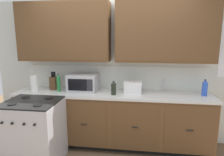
{
  "coord_description": "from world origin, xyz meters",
  "views": [
    {
      "loc": [
        0.42,
        -2.8,
        1.79
      ],
      "look_at": [
        0.01,
        0.27,
        1.18
      ],
      "focal_mm": 31.68,
      "sensor_mm": 36.0,
      "label": 1
    }
  ],
  "objects": [
    {
      "name": "toaster",
      "position": [
        0.34,
        0.32,
        1.03
      ],
      "size": [
        0.28,
        0.18,
        0.19
      ],
      "color": "white",
      "rests_on": "counter_run"
    },
    {
      "name": "paper_towel_roll",
      "position": [
        -1.31,
        0.24,
        1.06
      ],
      "size": [
        0.12,
        0.12,
        0.26
      ],
      "primitive_type": "cylinder",
      "color": "white",
      "rests_on": "counter_run"
    },
    {
      "name": "wall_unit",
      "position": [
        0.0,
        0.5,
        1.67
      ],
      "size": [
        4.37,
        0.4,
        2.44
      ],
      "color": "silver",
      "rests_on": "ground_plane"
    },
    {
      "name": "sink_faucet",
      "position": [
        0.86,
        0.51,
        1.03
      ],
      "size": [
        0.02,
        0.02,
        0.2
      ],
      "primitive_type": "cylinder",
      "color": "#B2B5BA",
      "rests_on": "counter_run"
    },
    {
      "name": "counter_run",
      "position": [
        0.0,
        0.3,
        0.48
      ],
      "size": [
        3.2,
        0.64,
        0.93
      ],
      "color": "black",
      "rests_on": "ground_plane"
    },
    {
      "name": "microwave",
      "position": [
        -0.5,
        0.37,
        1.07
      ],
      "size": [
        0.48,
        0.37,
        0.28
      ],
      "color": "#B7B7BC",
      "rests_on": "counter_run"
    },
    {
      "name": "ground_plane",
      "position": [
        0.0,
        0.0,
        0.0
      ],
      "size": [
        8.0,
        8.0,
        0.0
      ],
      "primitive_type": "plane",
      "color": "brown"
    },
    {
      "name": "stove_range",
      "position": [
        -1.05,
        -0.33,
        0.47
      ],
      "size": [
        0.76,
        0.68,
        0.95
      ],
      "color": "#B7B7BC",
      "rests_on": "ground_plane"
    },
    {
      "name": "bottle_blue",
      "position": [
        1.45,
        0.32,
        1.06
      ],
      "size": [
        0.08,
        0.08,
        0.25
      ],
      "color": "blue",
      "rests_on": "counter_run"
    },
    {
      "name": "bottle_dark",
      "position": [
        0.04,
        0.18,
        1.04
      ],
      "size": [
        0.08,
        0.08,
        0.22
      ],
      "color": "black",
      "rests_on": "counter_run"
    },
    {
      "name": "bottle_green",
      "position": [
        -0.89,
        0.27,
        1.08
      ],
      "size": [
        0.06,
        0.06,
        0.3
      ],
      "color": "#237A38",
      "rests_on": "counter_run"
    },
    {
      "name": "knife_block",
      "position": [
        -1.03,
        0.39,
        1.05
      ],
      "size": [
        0.11,
        0.14,
        0.31
      ],
      "color": "#52361E",
      "rests_on": "counter_run"
    }
  ]
}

